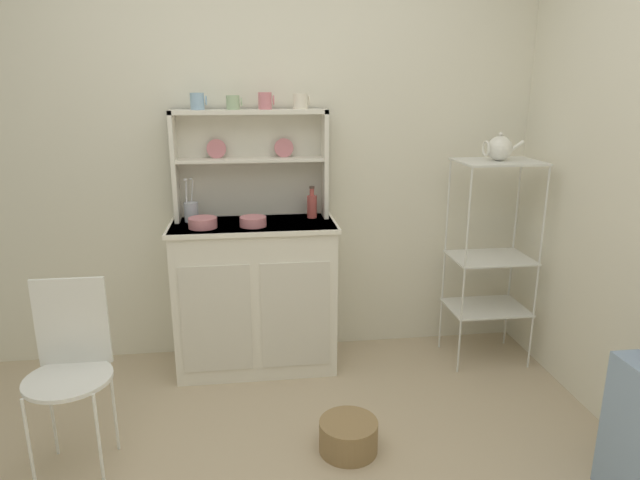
{
  "coord_description": "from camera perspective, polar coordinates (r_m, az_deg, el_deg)",
  "views": [
    {
      "loc": [
        -0.12,
        -1.7,
        1.64
      ],
      "look_at": [
        0.25,
        1.12,
        0.84
      ],
      "focal_mm": 31.12,
      "sensor_mm": 36.0,
      "label": 1
    }
  ],
  "objects": [
    {
      "name": "cup_sky_0",
      "position": [
        3.2,
        -12.48,
        13.76
      ],
      "size": [
        0.09,
        0.08,
        0.09
      ],
      "color": "#8EB2D1",
      "rests_on": "hutch_shelf_unit"
    },
    {
      "name": "bakers_rack",
      "position": [
        3.41,
        17.23,
        -0.21
      ],
      "size": [
        0.46,
        0.34,
        1.23
      ],
      "color": "silver",
      "rests_on": "ground"
    },
    {
      "name": "hutch_cabinet",
      "position": [
        3.29,
        -6.65,
        -5.55
      ],
      "size": [
        0.94,
        0.45,
        0.89
      ],
      "color": "white",
      "rests_on": "ground"
    },
    {
      "name": "bowl_floral_medium",
      "position": [
        3.08,
        -6.9,
        1.91
      ],
      "size": [
        0.15,
        0.15,
        0.05
      ],
      "primitive_type": "cylinder",
      "color": "#D17A84",
      "rests_on": "hutch_cabinet"
    },
    {
      "name": "utensil_jar",
      "position": [
        3.24,
        -13.11,
        2.9
      ],
      "size": [
        0.08,
        0.08,
        0.25
      ],
      "color": "#B2B7C6",
      "rests_on": "hutch_cabinet"
    },
    {
      "name": "wire_chair",
      "position": [
        2.63,
        -24.3,
        -11.02
      ],
      "size": [
        0.36,
        0.36,
        0.85
      ],
      "rotation": [
        0.0,
        0.0,
        0.38
      ],
      "color": "white",
      "rests_on": "ground"
    },
    {
      "name": "bowl_mixing_large",
      "position": [
        3.09,
        -11.97,
        1.76
      ],
      "size": [
        0.16,
        0.16,
        0.06
      ],
      "primitive_type": "cylinder",
      "color": "#D17A84",
      "rests_on": "hutch_cabinet"
    },
    {
      "name": "wall_back",
      "position": [
        3.35,
        -5.37,
        8.95
      ],
      "size": [
        3.84,
        0.05,
        2.5
      ],
      "primitive_type": "cube",
      "color": "silver",
      "rests_on": "ground"
    },
    {
      "name": "cup_cream_3",
      "position": [
        3.2,
        -2.0,
        14.07
      ],
      "size": [
        0.09,
        0.08,
        0.09
      ],
      "color": "silver",
      "rests_on": "hutch_shelf_unit"
    },
    {
      "name": "cup_sage_1",
      "position": [
        3.19,
        -8.91,
        13.8
      ],
      "size": [
        0.09,
        0.07,
        0.08
      ],
      "color": "#9EB78E",
      "rests_on": "hutch_shelf_unit"
    },
    {
      "name": "floor_basket",
      "position": [
        2.72,
        2.94,
        -19.48
      ],
      "size": [
        0.27,
        0.27,
        0.15
      ],
      "primitive_type": "cylinder",
      "color": "#93754C",
      "rests_on": "ground"
    },
    {
      "name": "porcelain_teapot",
      "position": [
        3.31,
        17.98,
        8.97
      ],
      "size": [
        0.23,
        0.14,
        0.16
      ],
      "color": "white",
      "rests_on": "bakers_rack"
    },
    {
      "name": "cup_rose_2",
      "position": [
        3.19,
        -5.64,
        14.06
      ],
      "size": [
        0.09,
        0.07,
        0.09
      ],
      "color": "#D17A84",
      "rests_on": "hutch_shelf_unit"
    },
    {
      "name": "jam_bottle",
      "position": [
        3.24,
        -0.83,
        3.58
      ],
      "size": [
        0.06,
        0.06,
        0.19
      ],
      "color": "#B74C47",
      "rests_on": "hutch_cabinet"
    },
    {
      "name": "hutch_shelf_unit",
      "position": [
        3.25,
        -7.15,
        8.69
      ],
      "size": [
        0.87,
        0.18,
        0.62
      ],
      "color": "silver",
      "rests_on": "hutch_cabinet"
    }
  ]
}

